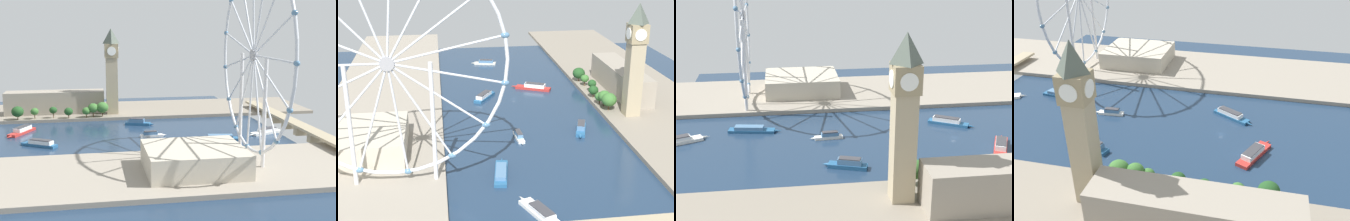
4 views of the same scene
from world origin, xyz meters
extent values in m
plane|color=#1E334C|center=(0.00, 0.00, 0.00)|extent=(381.01, 381.01, 0.00)
cube|color=gray|center=(-105.51, 0.00, 1.50)|extent=(90.00, 520.00, 3.00)
cube|color=gray|center=(105.51, 0.00, 1.50)|extent=(90.00, 520.00, 3.00)
cube|color=tan|center=(-80.31, 56.20, 30.57)|extent=(11.02, 11.02, 55.13)
cube|color=#928260|center=(-80.31, 56.20, 64.91)|extent=(12.78, 12.78, 13.55)
pyramid|color=#4C564C|center=(-80.31, 56.20, 79.01)|extent=(11.57, 11.57, 14.66)
cylinder|color=white|center=(-80.31, 62.81, 64.91)|extent=(8.37, 0.50, 8.37)
cylinder|color=white|center=(-80.31, 49.59, 64.91)|extent=(8.37, 0.50, 8.37)
cylinder|color=white|center=(-73.70, 56.20, 64.91)|extent=(0.50, 8.37, 8.37)
cylinder|color=white|center=(-86.92, 56.20, 64.91)|extent=(0.50, 8.37, 8.37)
cube|color=gray|center=(-92.42, 0.38, 14.01)|extent=(22.00, 95.64, 22.01)
cylinder|color=#513823|center=(-64.99, -32.07, 4.58)|extent=(0.80, 0.80, 3.16)
ellipsoid|color=#1E471E|center=(-64.99, -32.07, 10.61)|extent=(11.12, 11.12, 10.00)
cylinder|color=#513823|center=(-66.20, -16.96, 5.04)|extent=(0.80, 0.80, 4.09)
ellipsoid|color=#386B2D|center=(-66.20, -16.96, 10.04)|extent=(7.39, 7.39, 6.65)
cylinder|color=#513823|center=(-67.55, -0.12, 5.33)|extent=(0.80, 0.80, 4.66)
ellipsoid|color=#1E471E|center=(-67.55, -0.12, 10.56)|extent=(7.25, 7.25, 6.52)
cylinder|color=#513823|center=(-64.39, 14.18, 4.55)|extent=(0.80, 0.80, 3.10)
ellipsoid|color=#1E471E|center=(-64.39, 14.18, 9.37)|extent=(8.19, 8.19, 7.37)
cylinder|color=#513823|center=(-64.50, 30.64, 4.57)|extent=(0.80, 0.80, 3.14)
ellipsoid|color=#386B2D|center=(-64.50, 30.64, 9.27)|extent=(7.83, 7.83, 7.05)
cylinder|color=#513823|center=(-66.73, 45.89, 5.13)|extent=(0.80, 0.80, 4.27)
ellipsoid|color=#386B2D|center=(-66.73, 45.89, 11.87)|extent=(11.52, 11.52, 10.37)
cylinder|color=#513823|center=(-66.05, 37.01, 5.39)|extent=(0.80, 0.80, 4.79)
ellipsoid|color=#386B2D|center=(-66.05, 37.01, 11.73)|extent=(9.85, 9.85, 8.86)
torus|color=silver|center=(87.77, 138.70, 70.87)|extent=(126.97, 2.02, 126.97)
cylinder|color=#99999E|center=(87.77, 138.70, 70.87)|extent=(7.50, 3.00, 7.50)
cylinder|color=silver|center=(108.68, 138.70, 94.08)|extent=(42.70, 1.21, 47.24)
cylinder|color=silver|center=(97.43, 138.70, 100.58)|extent=(20.46, 1.21, 59.79)
cylinder|color=silver|center=(84.51, 138.70, 101.93)|extent=(7.74, 1.21, 62.26)
cylinder|color=silver|center=(72.16, 138.70, 97.92)|extent=(32.29, 1.21, 54.71)
cylinder|color=silver|center=(62.50, 138.70, 89.23)|extent=(51.25, 1.21, 37.70)
cylinder|color=silver|center=(57.22, 138.70, 77.36)|extent=(61.36, 1.21, 14.17)
cylinder|color=silver|center=(57.22, 138.70, 64.37)|extent=(61.36, 1.21, 14.17)
cylinder|color=silver|center=(62.50, 138.70, 52.51)|extent=(51.25, 1.21, 37.70)
cylinder|color=silver|center=(72.16, 138.70, 43.82)|extent=(32.29, 1.21, 54.71)
cylinder|color=silver|center=(84.51, 138.70, 39.80)|extent=(7.74, 1.21, 62.26)
cylinder|color=silver|center=(97.43, 138.70, 41.16)|extent=(20.46, 1.21, 59.79)
cylinder|color=silver|center=(108.68, 138.70, 47.65)|extent=(42.70, 1.21, 47.24)
ellipsoid|color=teal|center=(26.67, 138.70, 83.86)|extent=(4.80, 3.20, 3.20)
ellipsoid|color=teal|center=(26.67, 138.70, 57.88)|extent=(4.80, 3.20, 3.20)
ellipsoid|color=teal|center=(37.23, 138.70, 34.15)|extent=(4.80, 3.20, 3.20)
ellipsoid|color=teal|center=(56.54, 138.70, 16.76)|extent=(4.80, 3.20, 3.20)
ellipsoid|color=teal|center=(81.24, 138.70, 8.74)|extent=(4.80, 3.20, 3.20)
ellipsoid|color=teal|center=(107.08, 138.70, 11.45)|extent=(4.80, 3.20, 3.20)
cylinder|color=silver|center=(109.64, 138.70, 36.93)|extent=(2.40, 2.40, 67.87)
cylinder|color=silver|center=(65.91, 138.70, 36.93)|extent=(2.40, 2.40, 67.87)
cube|color=#BCB29E|center=(109.41, 95.07, 10.36)|extent=(50.97, 59.48, 14.72)
cube|color=white|center=(9.37, 82.87, 0.94)|extent=(5.70, 18.86, 1.88)
cone|color=white|center=(8.69, 93.66, 0.94)|extent=(2.09, 3.46, 1.88)
cube|color=teal|center=(9.43, 81.94, 3.11)|extent=(4.52, 11.62, 2.47)
cube|color=#38383D|center=(9.43, 81.94, 4.62)|extent=(4.27, 10.47, 0.55)
cube|color=#235684|center=(28.33, 133.67, 0.94)|extent=(12.00, 32.13, 1.88)
cone|color=#235684|center=(25.54, 115.65, 0.94)|extent=(2.72, 5.87, 1.88)
cube|color=teal|center=(28.57, 135.22, 3.07)|extent=(9.02, 20.19, 2.37)
cube|color=beige|center=(12.67, -113.68, 0.95)|extent=(22.90, 10.84, 1.89)
cone|color=beige|center=(25.20, -116.32, 0.95)|extent=(4.27, 2.67, 1.89)
cube|color=teal|center=(11.59, -113.45, 3.24)|extent=(15.70, 8.36, 2.70)
cube|color=#38383D|center=(11.59, -113.45, 4.84)|extent=(14.19, 7.80, 0.50)
cube|color=white|center=(14.56, 179.15, 1.01)|extent=(18.12, 29.78, 2.01)
cone|color=white|center=(21.11, 163.51, 1.01)|extent=(3.89, 5.62, 2.01)
cube|color=white|center=(13.99, 180.49, 3.12)|extent=(12.23, 17.89, 2.21)
cube|color=#38383D|center=(13.99, 180.49, 4.49)|extent=(11.31, 16.23, 0.55)
cube|color=#235684|center=(-36.21, 76.52, 1.24)|extent=(12.96, 23.50, 2.48)
cone|color=#235684|center=(-32.15, 89.05, 1.24)|extent=(3.62, 4.64, 2.48)
cube|color=teal|center=(-36.56, 75.44, 4.15)|extent=(9.28, 14.77, 3.35)
cube|color=#38383D|center=(-36.56, 75.44, 6.10)|extent=(8.61, 13.38, 0.54)
cube|color=#B22D28|center=(-21.05, -23.04, 1.09)|extent=(31.15, 20.40, 2.18)
cone|color=#B22D28|center=(-4.91, -30.85, 1.09)|extent=(5.95, 4.39, 2.18)
cube|color=white|center=(-22.44, -22.37, 3.79)|extent=(19.00, 13.67, 3.21)
cube|color=#38383D|center=(-22.44, -22.37, 5.61)|extent=(17.25, 12.61, 0.44)
cube|color=#235684|center=(24.26, -4.28, 1.02)|extent=(20.15, 27.56, 2.03)
cone|color=#235684|center=(15.89, -18.31, 1.02)|extent=(4.34, 5.39, 2.03)
cube|color=white|center=(24.98, -3.08, 3.43)|extent=(14.58, 19.23, 2.80)
cube|color=#38383D|center=(24.98, -3.08, 5.12)|extent=(13.38, 17.46, 0.57)
camera|label=1|loc=(370.69, 33.40, 90.99)|focal=49.23mm
camera|label=2|loc=(62.09, 392.91, 137.74)|focal=53.52mm
camera|label=3|loc=(-293.36, 113.40, 125.40)|focal=53.17mm
camera|label=4|loc=(-213.65, -22.32, 132.55)|focal=39.78mm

